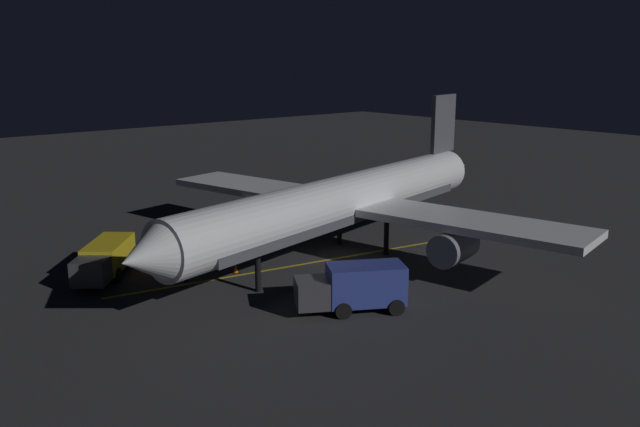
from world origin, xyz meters
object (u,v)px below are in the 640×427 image
object	(u,v)px
catering_truck	(356,288)
traffic_cone_under_wing	(166,258)
airliner	(347,202)
baggage_truck	(105,259)
traffic_cone_near_right	(197,259)
ground_crew_worker	(185,268)
traffic_cone_near_left	(236,269)
traffic_cone_far	(181,249)

from	to	relation	value
catering_truck	traffic_cone_under_wing	xyz separation A→B (m)	(15.01, 3.63, -1.07)
catering_truck	airliner	bearing A→B (deg)	-40.28
baggage_truck	catering_truck	size ratio (longest dim) A/B	1.00
traffic_cone_near_right	ground_crew_worker	bearing A→B (deg)	139.63
airliner	traffic_cone_under_wing	bearing A→B (deg)	55.15
ground_crew_worker	baggage_truck	bearing A→B (deg)	38.87
traffic_cone_near_right	traffic_cone_under_wing	bearing A→B (deg)	42.88
catering_truck	traffic_cone_near_left	size ratio (longest dim) A/B	11.26
airliner	traffic_cone_far	size ratio (longest dim) A/B	67.01
traffic_cone_near_right	traffic_cone_under_wing	xyz separation A→B (m)	(1.60, 1.49, 0.00)
traffic_cone_under_wing	traffic_cone_near_right	bearing A→B (deg)	-137.12
airliner	traffic_cone_far	distance (m)	12.43
airliner	baggage_truck	size ratio (longest dim) A/B	5.95
baggage_truck	traffic_cone_far	world-z (taller)	baggage_truck
airliner	traffic_cone_under_wing	world-z (taller)	airliner
traffic_cone_near_right	traffic_cone_under_wing	world-z (taller)	same
airliner	traffic_cone_near_left	size ratio (longest dim) A/B	67.01
airliner	catering_truck	distance (m)	10.61
traffic_cone_near_right	traffic_cone_under_wing	size ratio (longest dim) A/B	1.00
traffic_cone_near_left	traffic_cone_far	size ratio (longest dim) A/B	1.00
ground_crew_worker	traffic_cone_far	xyz separation A→B (m)	(5.80, -2.91, -0.64)
traffic_cone_far	catering_truck	bearing A→B (deg)	-173.56
traffic_cone_near_right	traffic_cone_far	distance (m)	2.78
catering_truck	traffic_cone_near_right	size ratio (longest dim) A/B	11.26
airliner	ground_crew_worker	distance (m)	12.05
baggage_truck	traffic_cone_near_left	size ratio (longest dim) A/B	11.27
baggage_truck	ground_crew_worker	size ratio (longest dim) A/B	3.56
airliner	ground_crew_worker	size ratio (longest dim) A/B	21.18
baggage_truck	traffic_cone_far	size ratio (longest dim) A/B	11.27
catering_truck	ground_crew_worker	size ratio (longest dim) A/B	3.56
airliner	catering_truck	xyz separation A→B (m)	(-7.85, 6.65, -2.60)
airliner	traffic_cone_under_wing	size ratio (longest dim) A/B	67.01
ground_crew_worker	traffic_cone_under_wing	xyz separation A→B (m)	(4.64, -1.10, -0.64)
traffic_cone_under_wing	ground_crew_worker	bearing A→B (deg)	166.69
traffic_cone_under_wing	traffic_cone_far	size ratio (longest dim) A/B	1.00
baggage_truck	traffic_cone_far	distance (m)	6.54
baggage_truck	catering_truck	distance (m)	16.64
airliner	catering_truck	world-z (taller)	airliner
catering_truck	ground_crew_worker	distance (m)	11.41
baggage_truck	traffic_cone_far	bearing A→B (deg)	-75.39
traffic_cone_far	baggage_truck	bearing A→B (deg)	104.61
baggage_truck	catering_truck	xyz separation A→B (m)	(-14.54, -8.09, 0.16)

